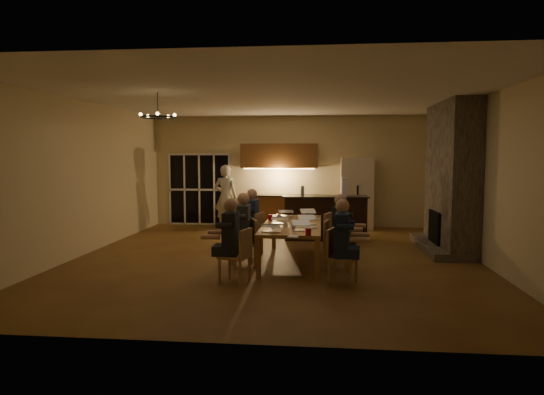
% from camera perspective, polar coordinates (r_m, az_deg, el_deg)
% --- Properties ---
extents(floor, '(9.00, 9.00, 0.00)m').
position_cam_1_polar(floor, '(9.86, 0.41, -7.12)').
color(floor, brown).
rests_on(floor, ground).
extents(back_wall, '(8.00, 0.04, 3.20)m').
position_cam_1_polar(back_wall, '(14.16, 2.16, 3.09)').
color(back_wall, beige).
rests_on(back_wall, ground).
extents(left_wall, '(0.04, 9.00, 3.20)m').
position_cam_1_polar(left_wall, '(10.81, -21.34, 2.15)').
color(left_wall, beige).
rests_on(left_wall, ground).
extents(right_wall, '(0.04, 9.00, 3.20)m').
position_cam_1_polar(right_wall, '(10.10, 23.77, 1.90)').
color(right_wall, beige).
rests_on(right_wall, ground).
extents(ceiling, '(8.00, 9.00, 0.04)m').
position_cam_1_polar(ceiling, '(9.71, 0.42, 11.79)').
color(ceiling, white).
rests_on(ceiling, back_wall).
extents(french_doors, '(1.86, 0.08, 2.10)m').
position_cam_1_polar(french_doors, '(14.56, -8.53, 0.92)').
color(french_doors, black).
rests_on(french_doors, ground).
extents(fireplace, '(0.58, 2.50, 3.20)m').
position_cam_1_polar(fireplace, '(11.16, 20.32, 2.27)').
color(fireplace, '#676051').
rests_on(fireplace, ground).
extents(kitchenette, '(2.24, 0.68, 2.40)m').
position_cam_1_polar(kitchenette, '(13.88, 0.83, 1.40)').
color(kitchenette, brown).
rests_on(kitchenette, ground).
extents(refrigerator, '(0.90, 0.68, 2.00)m').
position_cam_1_polar(refrigerator, '(13.83, 9.93, 0.48)').
color(refrigerator, beige).
rests_on(refrigerator, ground).
extents(dining_table, '(1.10, 2.79, 0.75)m').
position_cam_1_polar(dining_table, '(9.46, 2.40, -5.34)').
color(dining_table, '#9E673F').
rests_on(dining_table, ground).
extents(bar_island, '(2.11, 0.79, 1.08)m').
position_cam_1_polar(bar_island, '(11.98, 6.27, -2.38)').
color(bar_island, black).
rests_on(bar_island, ground).
extents(chair_left_near, '(0.54, 0.54, 0.89)m').
position_cam_1_polar(chair_left_near, '(7.94, -4.42, -6.83)').
color(chair_left_near, tan).
rests_on(chair_left_near, ground).
extents(chair_left_mid, '(0.55, 0.55, 0.89)m').
position_cam_1_polar(chair_left_mid, '(9.01, -3.38, -5.42)').
color(chair_left_mid, tan).
rests_on(chair_left_mid, ground).
extents(chair_left_far, '(0.54, 0.54, 0.89)m').
position_cam_1_polar(chair_left_far, '(10.08, -2.52, -4.29)').
color(chair_left_far, tan).
rests_on(chair_left_far, ground).
extents(chair_right_near, '(0.55, 0.55, 0.89)m').
position_cam_1_polar(chair_right_near, '(7.92, 8.32, -6.91)').
color(chair_right_near, tan).
rests_on(chair_right_near, ground).
extents(chair_right_mid, '(0.51, 0.51, 0.89)m').
position_cam_1_polar(chair_right_mid, '(8.90, 7.66, -5.58)').
color(chair_right_mid, tan).
rests_on(chair_right_mid, ground).
extents(chair_right_far, '(0.56, 0.56, 0.89)m').
position_cam_1_polar(chair_right_far, '(9.99, 7.64, -4.42)').
color(chair_right_far, tan).
rests_on(chair_right_far, ground).
extents(person_left_near, '(0.60, 0.60, 1.38)m').
position_cam_1_polar(person_left_near, '(7.94, -4.88, -5.04)').
color(person_left_near, '#252930').
rests_on(person_left_near, ground).
extents(person_right_near, '(0.65, 0.65, 1.38)m').
position_cam_1_polar(person_right_near, '(7.84, 8.24, -5.21)').
color(person_right_near, '#1B2745').
rests_on(person_right_near, ground).
extents(person_left_mid, '(0.62, 0.62, 1.38)m').
position_cam_1_polar(person_left_mid, '(9.03, -3.35, -3.81)').
color(person_left_mid, '#31373A').
rests_on(person_left_mid, ground).
extents(person_right_mid, '(0.71, 0.71, 1.38)m').
position_cam_1_polar(person_right_mid, '(8.90, 8.02, -3.98)').
color(person_right_mid, '#252930').
rests_on(person_right_mid, ground).
extents(person_left_far, '(0.63, 0.63, 1.38)m').
position_cam_1_polar(person_left_far, '(10.10, -2.36, -2.87)').
color(person_left_far, '#1B2745').
rests_on(person_left_far, ground).
extents(standing_person, '(0.71, 0.51, 1.81)m').
position_cam_1_polar(standing_person, '(13.62, -5.47, 0.06)').
color(standing_person, silver).
rests_on(standing_person, ground).
extents(chandelier, '(0.65, 0.65, 0.03)m').
position_cam_1_polar(chandelier, '(9.04, -13.28, 9.17)').
color(chandelier, black).
rests_on(chandelier, ceiling).
extents(laptop_a, '(0.34, 0.31, 0.23)m').
position_cam_1_polar(laptop_a, '(8.38, -0.02, -3.29)').
color(laptop_a, silver).
rests_on(laptop_a, dining_table).
extents(laptop_b, '(0.38, 0.35, 0.23)m').
position_cam_1_polar(laptop_b, '(8.53, 3.54, -3.16)').
color(laptop_b, silver).
rests_on(laptop_b, dining_table).
extents(laptop_c, '(0.36, 0.33, 0.23)m').
position_cam_1_polar(laptop_c, '(9.38, 0.90, -2.41)').
color(laptop_c, silver).
rests_on(laptop_c, dining_table).
extents(laptop_d, '(0.37, 0.34, 0.23)m').
position_cam_1_polar(laptop_d, '(9.29, 4.19, -2.49)').
color(laptop_d, silver).
rests_on(laptop_d, dining_table).
extents(laptop_e, '(0.33, 0.29, 0.23)m').
position_cam_1_polar(laptop_e, '(10.50, 1.70, -1.61)').
color(laptop_e, silver).
rests_on(laptop_e, dining_table).
extents(laptop_f, '(0.38, 0.35, 0.23)m').
position_cam_1_polar(laptop_f, '(10.35, 4.37, -1.72)').
color(laptop_f, silver).
rests_on(laptop_f, dining_table).
extents(mug_front, '(0.09, 0.09, 0.10)m').
position_cam_1_polar(mug_front, '(8.99, 1.56, -3.14)').
color(mug_front, white).
rests_on(mug_front, dining_table).
extents(mug_mid, '(0.08, 0.08, 0.10)m').
position_cam_1_polar(mug_mid, '(9.89, 3.41, -2.40)').
color(mug_mid, white).
rests_on(mug_mid, dining_table).
extents(mug_back, '(0.09, 0.09, 0.10)m').
position_cam_1_polar(mug_back, '(10.14, 0.81, -2.21)').
color(mug_back, white).
rests_on(mug_back, dining_table).
extents(redcup_near, '(0.10, 0.10, 0.12)m').
position_cam_1_polar(redcup_near, '(8.02, 4.30, -4.06)').
color(redcup_near, red).
rests_on(redcup_near, dining_table).
extents(redcup_mid, '(0.09, 0.09, 0.12)m').
position_cam_1_polar(redcup_mid, '(9.83, -0.20, -2.38)').
color(redcup_mid, red).
rests_on(redcup_mid, dining_table).
extents(redcup_far, '(0.09, 0.09, 0.12)m').
position_cam_1_polar(redcup_far, '(10.80, 3.69, -1.72)').
color(redcup_far, red).
rests_on(redcup_far, dining_table).
extents(can_silver, '(0.07, 0.07, 0.12)m').
position_cam_1_polar(can_silver, '(8.72, 2.52, -3.32)').
color(can_silver, '#B2B2B7').
rests_on(can_silver, dining_table).
extents(can_cola, '(0.06, 0.06, 0.12)m').
position_cam_1_polar(can_cola, '(10.81, 2.10, -1.71)').
color(can_cola, '#3F0F0C').
rests_on(can_cola, dining_table).
extents(plate_near, '(0.27, 0.27, 0.02)m').
position_cam_1_polar(plate_near, '(8.89, 4.44, -3.50)').
color(plate_near, white).
rests_on(plate_near, dining_table).
extents(plate_left, '(0.28, 0.28, 0.02)m').
position_cam_1_polar(plate_left, '(8.48, 0.28, -3.91)').
color(plate_left, white).
rests_on(plate_left, dining_table).
extents(plate_far, '(0.23, 0.23, 0.02)m').
position_cam_1_polar(plate_far, '(10.06, 5.08, -2.52)').
color(plate_far, white).
rests_on(plate_far, dining_table).
extents(notepad, '(0.20, 0.25, 0.01)m').
position_cam_1_polar(notepad, '(7.90, 2.53, -4.59)').
color(notepad, white).
rests_on(notepad, dining_table).
extents(bar_bottle, '(0.09, 0.09, 0.24)m').
position_cam_1_polar(bar_bottle, '(11.97, 3.61, 0.81)').
color(bar_bottle, '#99999E').
rests_on(bar_bottle, bar_island).
extents(bar_blender, '(0.16, 0.16, 0.45)m').
position_cam_1_polar(bar_blender, '(11.96, 8.53, 1.27)').
color(bar_blender, silver).
rests_on(bar_blender, bar_island).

